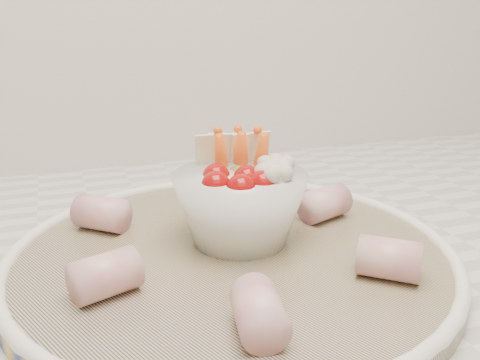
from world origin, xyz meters
name	(u,v)px	position (x,y,z in m)	size (l,w,h in m)	color
serving_platter	(232,255)	(0.11, 1.41, 0.93)	(0.51, 0.51, 0.02)	navy
veggie_bowl	(241,202)	(0.12, 1.43, 0.97)	(0.12, 0.12, 0.10)	white
cured_meat_rolls	(232,234)	(0.11, 1.41, 0.95)	(0.28, 0.30, 0.03)	#C15868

